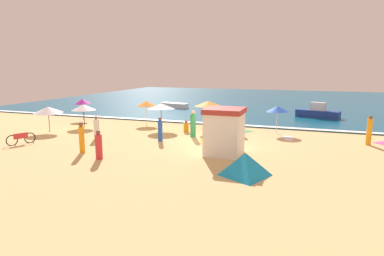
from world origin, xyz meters
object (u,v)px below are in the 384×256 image
beach_umbrella_1 (277,109)px  beachgoer_0 (239,125)px  beach_umbrella_4 (82,101)px  beach_tent (245,164)px  lifeguard_cabana (224,131)px  beach_umbrella_0 (146,103)px  beachgoer_2 (99,146)px  beachgoer_9 (82,138)px  small_boat_0 (318,112)px  beachgoer_10 (369,131)px  beachgoer_4 (186,127)px  beachgoer_7 (193,124)px  beach_umbrella_6 (84,107)px  beach_umbrella_5 (161,106)px  beachgoer_6 (160,130)px  beach_umbrella_7 (208,104)px  parked_bicycle (21,138)px  small_boat_1 (174,105)px  beachgoer_8 (97,128)px  beach_umbrella_3 (48,110)px

beach_umbrella_1 → beachgoer_0: (-2.63, -1.30, -1.14)m
beach_umbrella_4 → beach_tent: size_ratio=0.80×
lifeguard_cabana → beach_umbrella_0: bearing=139.2°
lifeguard_cabana → beachgoer_2: 6.98m
beach_umbrella_1 → beachgoer_9: 14.07m
small_boat_0 → beachgoer_10: bearing=-74.6°
beachgoer_4 → beachgoer_7: (1.11, -1.53, 0.50)m
beachgoer_0 → lifeguard_cabana: bearing=-85.8°
beach_umbrella_6 → small_boat_0: size_ratio=0.65×
beachgoer_4 → small_boat_0: 14.30m
beachgoer_4 → beachgoer_9: beachgoer_9 is taller
small_boat_0 → beachgoer_0: bearing=-119.2°
beach_umbrella_4 → small_boat_0: 22.44m
beachgoer_10 → beachgoer_9: bearing=-154.0°
beach_umbrella_5 → beachgoer_6: 4.23m
beach_umbrella_7 → beachgoer_2: beach_umbrella_7 is taller
parked_bicycle → small_boat_1: 20.38m
lifeguard_cabana → beachgoer_0: (-0.45, 6.08, -0.65)m
beach_umbrella_5 → beachgoer_2: 9.00m
small_boat_1 → beachgoer_4: bearing=-63.6°
parked_bicycle → beachgoer_8: bearing=40.2°
beachgoer_9 → lifeguard_cabana: bearing=16.7°
beach_umbrella_1 → beach_umbrella_7: beach_umbrella_7 is taller
beach_umbrella_7 → beach_tent: 11.23m
beachgoer_2 → beach_umbrella_5: bearing=92.7°
beachgoer_8 → beachgoer_4: bearing=41.4°
beach_tent → beachgoer_2: size_ratio=1.59×
beachgoer_8 → beach_tent: bearing=-21.3°
beach_umbrella_6 → beachgoer_10: bearing=2.0°
beach_umbrella_0 → beachgoer_4: (4.48, -2.11, -1.42)m
beach_umbrella_7 → small_boat_0: size_ratio=0.70×
beach_umbrella_0 → beach_umbrella_5: beach_umbrella_5 is taller
beach_umbrella_5 → small_boat_0: beach_umbrella_5 is taller
beachgoer_2 → small_boat_0: (11.35, 19.35, -0.16)m
beach_umbrella_0 → beach_tent: size_ratio=0.96×
beach_umbrella_4 → parked_bicycle: size_ratio=1.21×
parked_bicycle → beachgoer_4: beachgoer_4 is taller
beach_umbrella_1 → beachgoer_8: beach_umbrella_1 is taller
beachgoer_2 → beachgoer_4: 8.93m
beach_umbrella_6 → beachgoer_9: bearing=-53.5°
small_boat_0 → beach_umbrella_0: bearing=-148.9°
lifeguard_cabana → beach_umbrella_4: bearing=153.6°
beach_umbrella_6 → beach_umbrella_0: bearing=35.0°
beachgoer_0 → small_boat_0: bearing=60.8°
beachgoer_0 → beachgoer_2: bearing=-121.7°
beach_umbrella_6 → beachgoer_9: 8.81m
beach_umbrella_0 → parked_bicycle: size_ratio=1.46×
lifeguard_cabana → beach_umbrella_3: size_ratio=0.92×
beach_tent → beachgoer_6: (-6.77, 5.23, 0.23)m
lifeguard_cabana → beachgoer_9: size_ratio=1.48×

